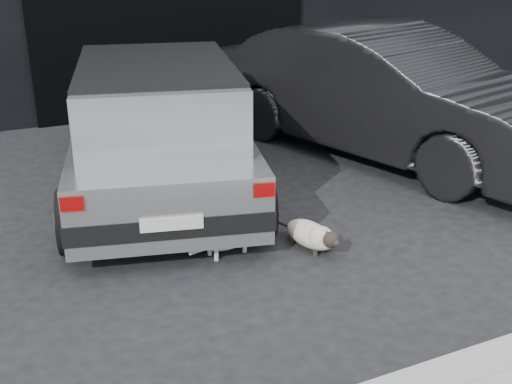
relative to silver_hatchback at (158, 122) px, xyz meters
name	(u,v)px	position (x,y,z in m)	size (l,w,h in m)	color
ground	(214,228)	(0.16, -1.06, -0.74)	(80.00, 80.00, 0.00)	black
garage_opening	(174,21)	(1.16, 2.93, 0.56)	(4.00, 0.10, 2.60)	black
silver_hatchback	(158,122)	(0.00, 0.00, 0.00)	(2.49, 3.94, 1.35)	#A9ABAE
second_car	(387,92)	(2.77, 0.05, 0.01)	(1.58, 4.53, 1.49)	black
cat_siamese	(314,236)	(0.77, -1.78, -0.61)	(0.35, 0.77, 0.27)	beige
cat_white	(230,236)	(0.11, -1.54, -0.58)	(0.68, 0.29, 0.32)	silver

